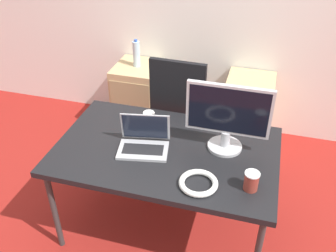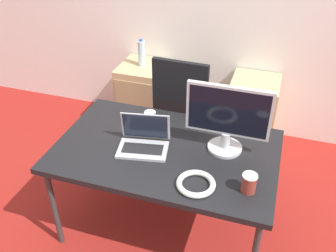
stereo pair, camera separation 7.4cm
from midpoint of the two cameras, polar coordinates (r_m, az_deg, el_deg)
ground_plane at (r=2.97m, az=-0.99°, el=-14.52°), size 14.00×14.00×0.00m
desk at (r=2.51m, az=-1.14°, el=-4.31°), size 1.46×0.91×0.72m
office_chair at (r=3.27m, az=1.61°, el=0.32°), size 0.56×0.57×1.08m
cabinet_left at (r=3.84m, az=-5.08°, el=4.47°), size 0.43×0.48×0.68m
cabinet_right at (r=3.64m, az=11.37°, el=2.08°), size 0.43×0.48×0.68m
water_bottle at (r=3.63m, az=-5.44°, el=10.90°), size 0.07×0.07×0.27m
laptop_center at (r=2.46m, az=-4.57°, el=-2.49°), size 0.36×0.29×0.22m
monitor at (r=2.37m, az=8.20°, el=1.37°), size 0.53×0.23×0.46m
coffee_cup_white at (r=2.66m, az=-3.72°, el=0.99°), size 0.08×0.08×0.12m
coffee_cup_brown at (r=2.19m, az=11.62°, el=-8.23°), size 0.09×0.09×0.12m
cable_coil at (r=2.20m, az=3.67°, el=-8.66°), size 0.23×0.23×0.03m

